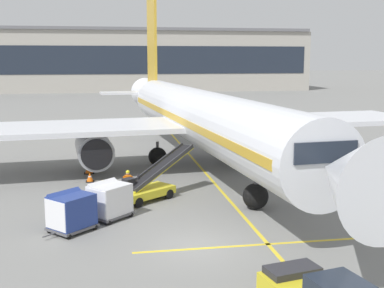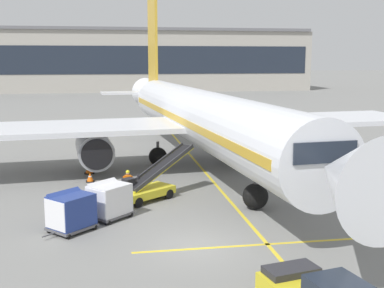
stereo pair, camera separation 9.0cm
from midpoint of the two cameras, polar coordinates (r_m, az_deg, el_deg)
ground_plane at (r=22.30m, az=0.58°, el=-11.64°), size 600.00×600.00×0.00m
parked_airplane at (r=37.58m, az=0.84°, el=3.08°), size 35.63×45.76×15.24m
belt_loader at (r=29.20m, az=-4.90°, el=-4.71°), size 5.01×4.23×2.92m
baggage_cart_lead at (r=26.06m, az=-9.40°, el=-6.26°), size 2.55×2.54×1.91m
baggage_cart_second at (r=24.54m, az=-13.61°, el=-7.43°), size 2.55×2.54×1.91m
ground_crew_by_loader at (r=29.34m, az=-7.25°, el=-4.40°), size 0.57×0.28×1.74m
ground_crew_by_carts at (r=27.18m, az=-10.08°, el=-5.62°), size 0.40×0.50×1.74m
ground_crew_marshaller at (r=25.66m, az=-9.03°, el=-6.51°), size 0.30×0.57×1.74m
safety_cone_engine_keepout at (r=34.02m, az=-11.50°, el=-3.75°), size 0.54×0.54×0.62m
safety_cone_wingtip at (r=36.42m, az=-11.60°, el=-2.73°), size 0.70×0.70×0.79m
apron_guidance_line_lead_in at (r=37.44m, az=1.17°, el=-2.78°), size 0.20×110.00×0.01m
apron_guidance_line_stop_bar at (r=22.80m, az=8.72°, el=-11.25°), size 12.00×0.20×0.01m
terminal_building at (r=131.04m, az=-11.71°, el=9.37°), size 111.24×20.68×15.40m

